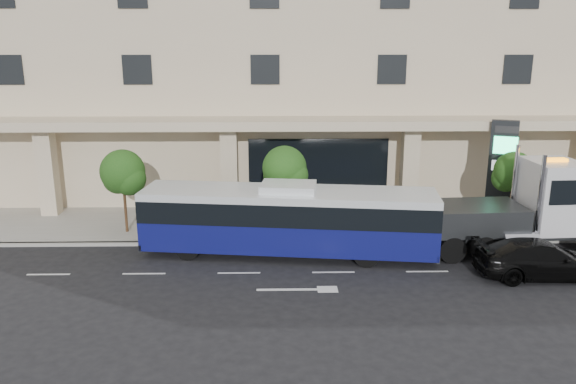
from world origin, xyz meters
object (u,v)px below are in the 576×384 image
at_px(tow_truck, 530,210).
at_px(signage_pylon, 501,171).
at_px(black_sedan, 541,259).
at_px(city_bus, 288,219).

bearing_deg(tow_truck, signage_pylon, 84.00).
bearing_deg(tow_truck, black_sedan, -106.49).
relative_size(city_bus, signage_pylon, 2.49).
bearing_deg(black_sedan, city_bus, 75.11).
height_order(black_sedan, signage_pylon, signage_pylon).
height_order(city_bus, tow_truck, tow_truck).
xyz_separation_m(city_bus, tow_truck, (11.12, 0.18, 0.27)).
relative_size(city_bus, tow_truck, 1.27).
bearing_deg(city_bus, tow_truck, 8.10).
height_order(city_bus, signage_pylon, signage_pylon).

